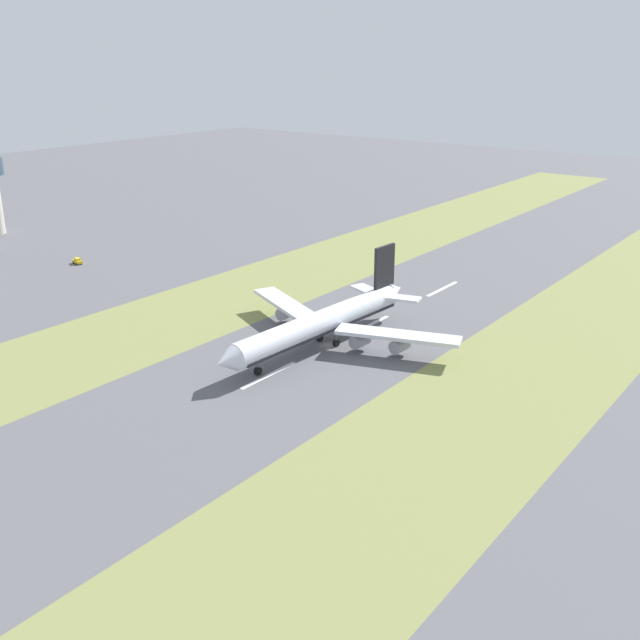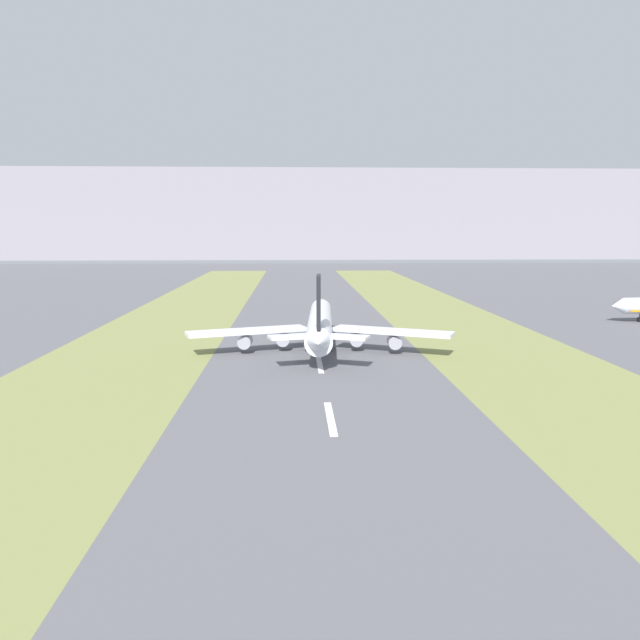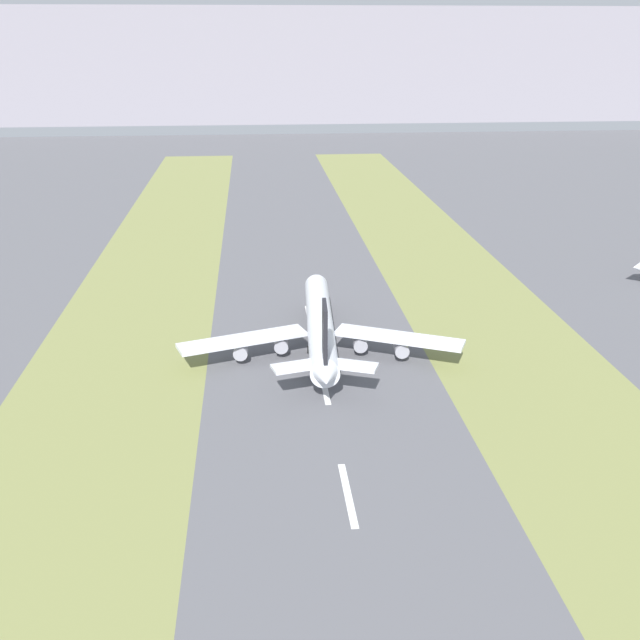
% 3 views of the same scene
% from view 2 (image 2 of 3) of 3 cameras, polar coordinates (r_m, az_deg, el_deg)
% --- Properties ---
extents(ground_plane, '(800.00, 800.00, 0.00)m').
position_cam_2_polar(ground_plane, '(156.07, -0.31, -2.65)').
color(ground_plane, '#56565B').
extents(grass_median_west, '(40.00, 600.00, 0.01)m').
position_cam_2_polar(grass_median_west, '(160.82, -16.56, -2.67)').
color(grass_median_west, olive).
rests_on(grass_median_west, ground).
extents(grass_median_east, '(40.00, 600.00, 0.01)m').
position_cam_2_polar(grass_median_east, '(164.01, 15.62, -2.43)').
color(grass_median_east, olive).
rests_on(grass_median_east, ground).
extents(centreline_dash_near, '(1.20, 18.00, 0.01)m').
position_cam_2_polar(centreline_dash_near, '(99.80, 0.96, -8.96)').
color(centreline_dash_near, silver).
rests_on(centreline_dash_near, ground).
extents(centreline_dash_mid, '(1.20, 18.00, 0.01)m').
position_cam_2_polar(centreline_dash_mid, '(138.46, -0.03, -4.06)').
color(centreline_dash_mid, silver).
rests_on(centreline_dash_mid, ground).
extents(centreline_dash_far, '(1.20, 18.00, 0.01)m').
position_cam_2_polar(centreline_dash_far, '(177.72, -0.58, -1.31)').
color(centreline_dash_far, silver).
rests_on(centreline_dash_far, ground).
extents(airplane_main_jet, '(64.04, 67.20, 20.20)m').
position_cam_2_polar(airplane_main_jet, '(155.18, -0.01, -0.46)').
color(airplane_main_jet, silver).
rests_on(airplane_main_jet, ground).
extents(mountain_ridge, '(800.00, 120.00, 89.01)m').
position_cam_2_polar(mountain_ridge, '(673.33, -2.01, 9.53)').
color(mountain_ridge, gray).
rests_on(mountain_ridge, ground).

